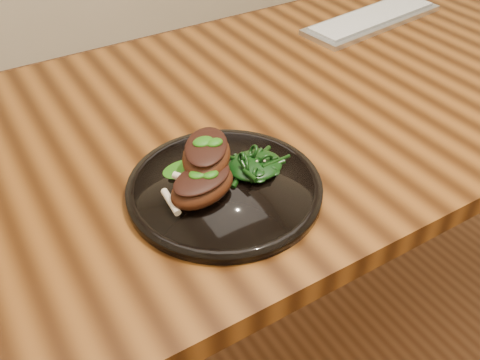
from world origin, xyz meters
name	(u,v)px	position (x,y,z in m)	size (l,w,h in m)	color
desk	(310,123)	(0.00, 0.00, 0.67)	(1.60, 0.80, 0.75)	black
plate	(224,188)	(-0.32, -0.19, 0.76)	(0.30, 0.30, 0.02)	black
lamb_chop_front	(202,185)	(-0.36, -0.20, 0.79)	(0.12, 0.10, 0.05)	#471E0D
lamb_chop_back	(206,154)	(-0.33, -0.16, 0.81)	(0.13, 0.13, 0.05)	#471E0D
herb_smear	(183,169)	(-0.35, -0.12, 0.77)	(0.07, 0.04, 0.00)	#124A07
greens_heap	(255,162)	(-0.26, -0.18, 0.78)	(0.09, 0.08, 0.03)	black
keyboard	(372,19)	(0.33, 0.19, 0.76)	(0.40, 0.17, 0.02)	silver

